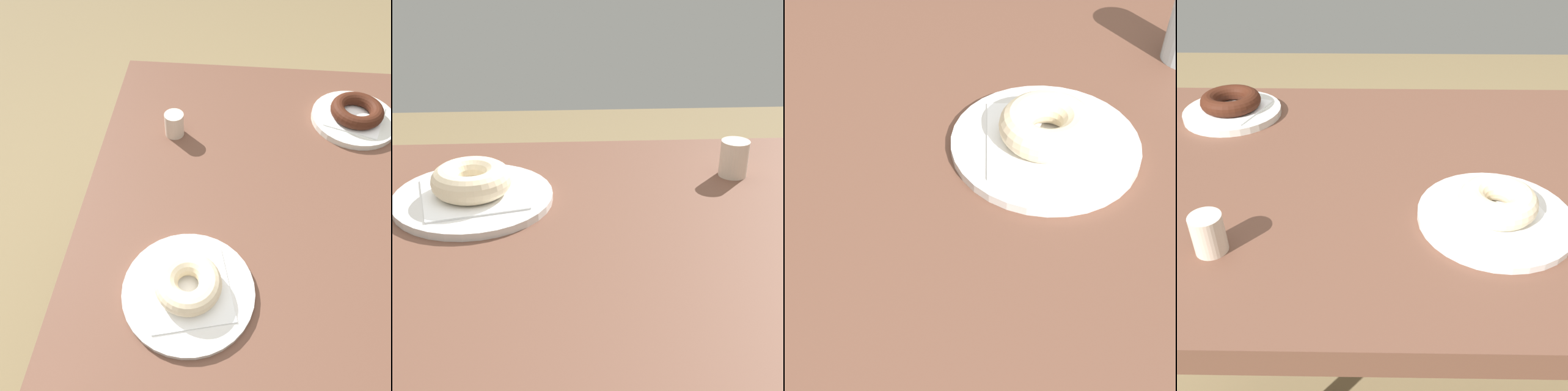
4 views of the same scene
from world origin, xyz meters
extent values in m
cube|color=brown|center=(0.00, 0.00, 0.75)|extent=(1.28, 0.74, 0.04)
cylinder|color=silver|center=(0.05, -0.13, 0.78)|extent=(0.23, 0.23, 0.01)
cube|color=white|center=(0.05, -0.13, 0.79)|extent=(0.17, 0.17, 0.00)
torus|color=beige|center=(0.05, -0.13, 0.81)|extent=(0.11, 0.11, 0.04)
cylinder|color=beige|center=(-0.35, -0.21, 0.80)|extent=(0.04, 0.04, 0.06)
camera|label=1|loc=(0.36, -0.09, 1.43)|focal=37.49mm
camera|label=2|loc=(-0.08, 0.61, 1.15)|focal=52.69mm
camera|label=3|loc=(-0.47, -0.19, 1.22)|focal=50.69mm
camera|label=4|loc=(-0.13, -0.68, 1.20)|focal=43.06mm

